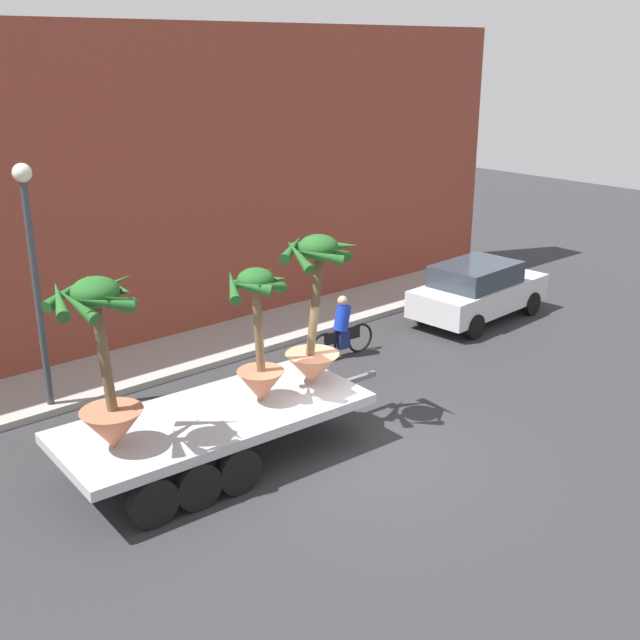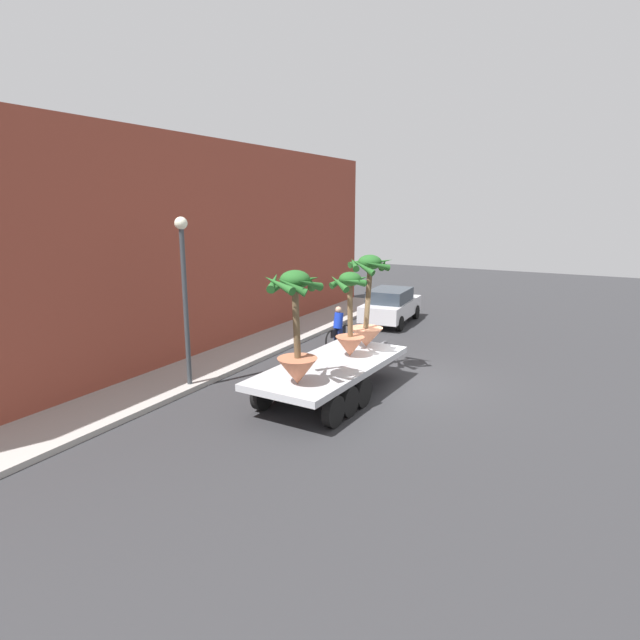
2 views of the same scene
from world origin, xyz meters
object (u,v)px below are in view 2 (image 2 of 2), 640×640
object	(u,v)px
cyclist	(338,328)
potted_palm_front	(296,333)
parked_car	(391,305)
street_lamp	(184,280)
potted_palm_middle	(350,318)
potted_palm_rear	(368,306)
flatbed_trailer	(326,374)

from	to	relation	value
cyclist	potted_palm_front	bearing A→B (deg)	-161.59
parked_car	street_lamp	size ratio (longest dim) A/B	0.87
potted_palm_middle	street_lamp	xyz separation A→B (m)	(-2.24, 4.12, 1.12)
potted_palm_rear	cyclist	size ratio (longest dim) A/B	1.54
potted_palm_front	street_lamp	world-z (taller)	street_lamp
flatbed_trailer	cyclist	size ratio (longest dim) A/B	3.54
potted_palm_middle	parked_car	distance (m)	9.13
cyclist	parked_car	distance (m)	4.60
flatbed_trailer	street_lamp	distance (m)	4.79
potted_palm_rear	cyclist	bearing A→B (deg)	39.91
parked_car	street_lamp	bearing A→B (deg)	169.55
flatbed_trailer	street_lamp	xyz separation A→B (m)	(-1.12, 3.95, 2.47)
parked_car	flatbed_trailer	bearing A→B (deg)	-169.07
potted_palm_front	parked_car	world-z (taller)	potted_palm_front
cyclist	street_lamp	world-z (taller)	street_lamp
potted_palm_middle	parked_car	xyz separation A→B (m)	(8.79, 2.08, -1.29)
flatbed_trailer	potted_palm_front	xyz separation A→B (m)	(-1.69, -0.05, 1.52)
potted_palm_rear	potted_palm_middle	size ratio (longest dim) A/B	1.15
potted_palm_middle	potted_palm_front	distance (m)	2.83
potted_palm_front	cyclist	world-z (taller)	potted_palm_front
potted_palm_rear	street_lamp	size ratio (longest dim) A/B	0.59
potted_palm_middle	flatbed_trailer	bearing A→B (deg)	171.57
potted_palm_rear	street_lamp	world-z (taller)	street_lamp
potted_palm_middle	parked_car	world-z (taller)	potted_palm_middle
potted_palm_rear	potted_palm_middle	distance (m)	1.30
potted_palm_rear	parked_car	world-z (taller)	potted_palm_rear
potted_palm_front	street_lamp	size ratio (longest dim) A/B	0.59
potted_palm_front	cyclist	size ratio (longest dim) A/B	1.54
flatbed_trailer	potted_palm_front	world-z (taller)	potted_palm_front
cyclist	street_lamp	bearing A→B (deg)	165.58
potted_palm_middle	cyclist	world-z (taller)	potted_palm_middle
parked_car	potted_palm_front	bearing A→B (deg)	-170.38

